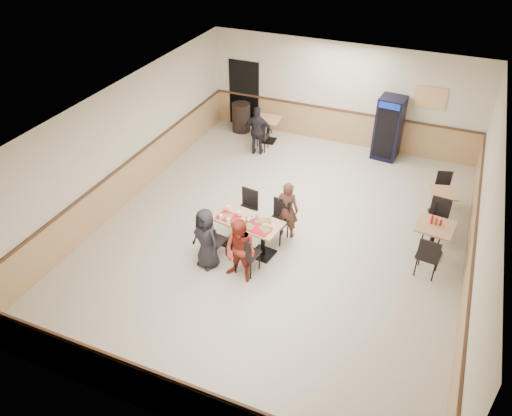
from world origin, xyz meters
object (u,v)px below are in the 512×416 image
at_px(side_table_far, 441,200).
at_px(back_table, 268,126).
at_px(side_table_near, 433,236).
at_px(pepsi_cooler, 389,128).
at_px(diner_woman_right, 240,251).
at_px(main_table, 248,230).
at_px(lone_diner, 258,131).
at_px(trash_bin, 241,117).
at_px(diner_man_opposite, 287,210).
at_px(diner_woman_left, 206,239).

bearing_deg(side_table_far, back_table, 158.48).
xyz_separation_m(side_table_near, pepsi_cooler, (-1.74, 4.03, 0.38)).
distance_m(diner_woman_right, pepsi_cooler, 6.52).
height_order(main_table, lone_diner, lone_diner).
height_order(diner_woman_right, lone_diner, lone_diner).
bearing_deg(pepsi_cooler, side_table_near, -61.06).
bearing_deg(trash_bin, back_table, -18.38).
xyz_separation_m(side_table_near, side_table_far, (0.02, 1.59, -0.07)).
bearing_deg(side_table_far, diner_man_opposite, -145.84).
xyz_separation_m(main_table, diner_woman_right, (0.23, -0.93, 0.20)).
relative_size(lone_diner, trash_bin, 1.60).
xyz_separation_m(side_table_far, trash_bin, (-6.26, 2.40, -0.00)).
xyz_separation_m(diner_woman_left, diner_woman_right, (0.82, -0.12, 0.02)).
xyz_separation_m(diner_woman_left, trash_bin, (-1.97, 6.13, -0.24)).
bearing_deg(lone_diner, side_table_far, 153.89).
bearing_deg(back_table, lone_diner, -90.00).
bearing_deg(pepsi_cooler, lone_diner, -154.79).
distance_m(diner_man_opposite, side_table_near, 3.14).
bearing_deg(main_table, pepsi_cooler, 78.41).
height_order(diner_woman_left, diner_woman_right, diner_woman_right).
distance_m(main_table, back_table, 5.19).
height_order(diner_woman_right, side_table_near, diner_woman_right).
distance_m(diner_man_opposite, pepsi_cooler, 4.76).
height_order(main_table, back_table, main_table).
xyz_separation_m(diner_man_opposite, pepsi_cooler, (1.35, 4.56, 0.21)).
bearing_deg(trash_bin, diner_woman_right, -65.88).
bearing_deg(diner_woman_left, back_table, 119.62).
xyz_separation_m(main_table, back_table, (-1.51, 4.97, -0.03)).
relative_size(diner_woman_left, side_table_far, 1.78).
bearing_deg(diner_man_opposite, trash_bin, -57.07).
height_order(diner_man_opposite, lone_diner, lone_diner).
bearing_deg(diner_woman_left, diner_man_opposite, 74.36).
bearing_deg(pepsi_cooler, trash_bin, -173.86).
bearing_deg(trash_bin, lone_diner, -48.43).
relative_size(diner_woman_left, back_table, 1.86).
xyz_separation_m(diner_man_opposite, trash_bin, (-3.15, 4.51, -0.25)).
bearing_deg(lone_diner, main_table, 97.12).
relative_size(side_table_far, back_table, 1.05).
xyz_separation_m(main_table, side_table_near, (3.68, 1.33, 0.01)).
bearing_deg(main_table, side_table_near, 28.15).
bearing_deg(side_table_far, diner_woman_right, -132.06).
height_order(diner_woman_right, diner_man_opposite, diner_woman_right).
height_order(main_table, diner_woman_right, diner_woman_right).
bearing_deg(diner_woman_left, side_table_near, 47.11).
xyz_separation_m(pepsi_cooler, trash_bin, (-4.51, -0.04, -0.45)).
relative_size(diner_man_opposite, trash_bin, 1.55).
xyz_separation_m(diner_woman_left, lone_diner, (-0.92, 4.94, 0.03)).
distance_m(main_table, trash_bin, 5.91).
xyz_separation_m(diner_woman_left, side_table_near, (4.27, 2.13, -0.17)).
bearing_deg(side_table_far, lone_diner, 166.86).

